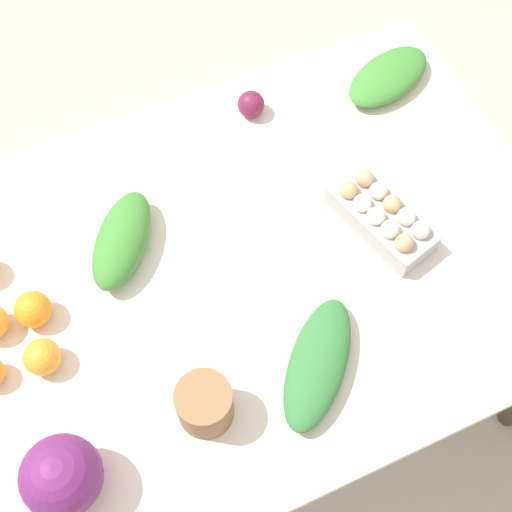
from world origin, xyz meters
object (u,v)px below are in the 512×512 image
Objects in this scene: greens_bunch_scallion at (388,76)px; beet_root at (251,104)px; cabbage_purple at (62,476)px; greens_bunch_kale at (318,363)px; greens_bunch_beet_tops at (122,240)px; orange_1 at (33,309)px; paper_bag at (205,404)px; orange_0 at (42,357)px; egg_carton at (382,216)px.

greens_bunch_scallion is 0.38m from beet_root.
cabbage_purple is 0.52× the size of greens_bunch_kale.
greens_bunch_beet_tops is 0.25m from orange_1.
paper_bag is 1.43× the size of orange_1.
beet_root is (-0.72, -0.72, -0.05)m from cabbage_purple.
greens_bunch_kale is at bearing 77.39° from beet_root.
paper_bag is 0.81m from beet_root.
beet_root is at bearing -120.79° from paper_bag.
orange_1 is (1.05, 0.27, 0.01)m from greens_bunch_scallion.
cabbage_purple is 2.01× the size of orange_0.
greens_bunch_scallion is 0.84m from greens_bunch_beet_tops.
orange_1 is (0.26, -0.36, -0.02)m from paper_bag.
beet_root is at bearing -177.30° from egg_carton.
orange_1 reaches higher than greens_bunch_kale.
beet_root is at bearing -102.61° from greens_bunch_kale.
orange_1 is (-0.01, -0.12, 0.00)m from orange_0.
egg_carton is 2.47× the size of paper_bag.
paper_bag is 0.44m from greens_bunch_beet_tops.
orange_0 is 0.12m from orange_1.
cabbage_purple is at bearing 83.83° from orange_0.
greens_bunch_beet_tops is (0.58, -0.19, 0.00)m from egg_carton.
greens_bunch_kale is 0.72m from beet_root.
greens_bunch_beet_tops reaches higher than beet_root.
cabbage_purple is 0.55× the size of egg_carton.
paper_bag is 1.47× the size of orange_0.
greens_bunch_beet_tops reaches higher than greens_bunch_kale.
greens_bunch_beet_tops is (0.03, -0.44, -0.01)m from paper_bag.
paper_bag reaches higher than orange_1.
egg_carton is at bearing -138.85° from greens_bunch_kale.
beet_root is at bearing -153.64° from orange_1.
greens_bunch_beet_tops is 3.28× the size of orange_0.
paper_bag is 0.38× the size of greens_bunch_kale.
cabbage_purple reaches higher than greens_bunch_beet_tops.
egg_carton is at bearing -162.23° from cabbage_purple.
orange_0 is (0.28, -0.24, -0.02)m from paper_bag.
beet_root is (0.37, -0.06, 0.00)m from greens_bunch_scallion.
paper_bag is at bearing 93.47° from greens_bunch_beet_tops.
egg_carton is 3.52× the size of orange_1.
greens_bunch_scallion is (-0.79, -0.63, -0.03)m from paper_bag.
greens_bunch_beet_tops is (0.28, -0.45, 0.01)m from greens_bunch_kale.
greens_bunch_kale is 3.88× the size of orange_0.
greens_bunch_kale is at bearing 144.66° from orange_1.
greens_bunch_scallion is at bearing -141.23° from paper_bag.
greens_bunch_kale is 0.64m from orange_1.
cabbage_purple is 0.54m from greens_bunch_beet_tops.
greens_bunch_scallion is 1.09m from orange_1.
greens_bunch_scallion is at bearing -159.88° from orange_0.
paper_bag is at bearing 126.39° from orange_1.
beet_root is 0.76m from orange_1.
egg_carton reaches higher than orange_1.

